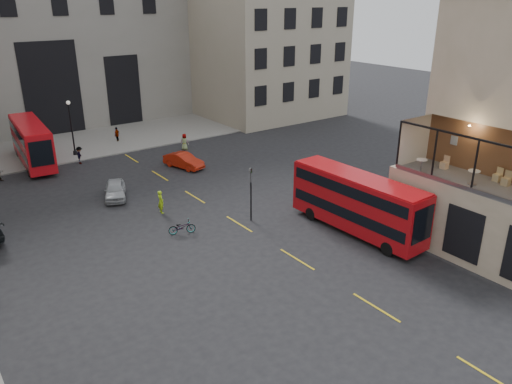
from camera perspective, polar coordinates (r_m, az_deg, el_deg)
ground at (r=27.43m, az=16.33°, el=-11.14°), size 140.00×140.00×0.00m
host_frontage at (r=31.37m, az=24.14°, el=-3.27°), size 3.00×11.00×4.50m
cafe_floor at (r=30.55m, az=24.79°, el=0.65°), size 3.00×10.00×0.10m
gateway at (r=63.10m, az=-24.11°, el=15.24°), size 35.00×10.60×18.00m
building_right at (r=66.23m, az=0.02°, el=18.12°), size 16.60×18.60×20.00m
pavement_far at (r=54.87m, az=-21.19°, el=4.95°), size 40.00×12.00×0.12m
traffic_light_near at (r=33.38m, az=-0.59°, el=0.51°), size 0.16×0.20×3.80m
street_lamp_b at (r=50.55m, az=-20.27°, el=6.49°), size 0.36×0.36×5.33m
bus_near at (r=32.56m, az=11.48°, el=-0.98°), size 2.54×9.75×3.86m
bus_far at (r=49.41m, az=-24.27°, el=5.32°), size 2.95×9.84×3.87m
car_a at (r=39.35m, az=-15.79°, el=0.23°), size 2.83×4.03×1.28m
car_b at (r=45.04m, az=-8.26°, el=3.57°), size 2.50×4.21×1.31m
bicycle at (r=32.65m, az=-8.46°, el=-3.99°), size 1.86×1.17×0.92m
cyclist at (r=35.83m, az=-10.83°, el=-1.11°), size 0.42×0.62×1.67m
pedestrian_a at (r=46.29m, az=-27.26°, el=1.98°), size 0.90×0.80×1.55m
pedestrian_b at (r=48.40m, az=-19.50°, el=3.98°), size 0.97×1.18×1.59m
pedestrian_c at (r=54.48m, az=-15.61°, el=6.33°), size 0.97×0.92×1.61m
pedestrian_d at (r=50.31m, az=-8.18°, el=5.69°), size 0.94×0.93×1.64m
cafe_table_mid at (r=30.12m, az=23.61°, el=1.77°), size 0.66×0.66×0.83m
cafe_table_far at (r=31.20m, az=18.40°, el=3.10°), size 0.63×0.63×0.79m
cafe_chair_b at (r=30.84m, az=26.67°, el=1.12°), size 0.42×0.42×0.83m
cafe_chair_c at (r=31.34m, az=25.87°, el=1.54°), size 0.41×0.41×0.79m
cafe_chair_d at (r=32.34m, az=20.73°, el=2.92°), size 0.40×0.40×0.81m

